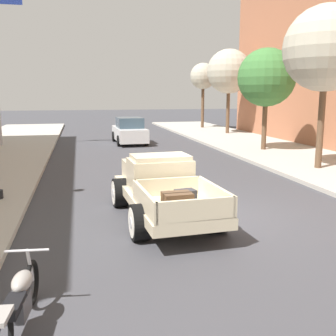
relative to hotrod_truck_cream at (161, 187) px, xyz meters
name	(u,v)px	position (x,y,z in m)	size (l,w,h in m)	color
ground_plane	(203,216)	(1.03, -0.35, -0.75)	(140.00, 140.00, 0.00)	#3D3D42
hotrod_truck_cream	(161,187)	(0.00, 0.00, 0.00)	(2.37, 5.01, 1.58)	beige
motorcycle_parked	(19,301)	(-2.85, -4.61, -0.31)	(0.62, 2.11, 0.93)	black
car_background_white	(129,131)	(1.10, 15.27, 0.01)	(1.97, 4.35, 1.65)	silver
street_tree_nearest	(326,49)	(7.43, 4.40, 4.06)	(3.30, 3.30, 6.34)	brown
street_tree_second	(266,78)	(7.71, 9.92, 3.19)	(3.05, 3.05, 5.33)	brown
street_tree_third	(229,72)	(9.07, 18.85, 3.98)	(3.28, 3.28, 6.25)	brown
street_tree_farthest	(203,77)	(8.76, 24.21, 3.83)	(2.26, 2.26, 5.62)	brown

